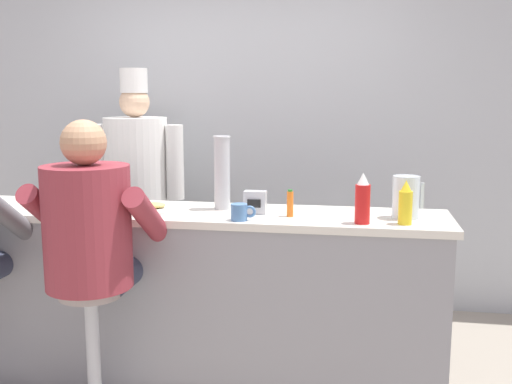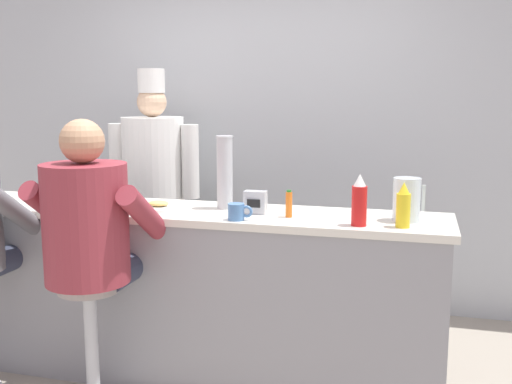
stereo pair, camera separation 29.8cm
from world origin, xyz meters
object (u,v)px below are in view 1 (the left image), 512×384
ketchup_bottle_red (363,200)px  cup_stack_steel (222,173)px  coffee_mug_blue (240,212)px  cook_in_whites_near (137,182)px  breakfast_plate (155,209)px  mustard_bottle_yellow (405,204)px  napkin_dispenser_chrome (255,202)px  diner_seated_maroon (91,233)px  coffee_mug_white (99,203)px  water_pitcher_clear (406,197)px  hot_sauce_bottle_orange (290,204)px

ketchup_bottle_red → cup_stack_steel: (-0.77, 0.25, 0.09)m
coffee_mug_blue → cook_in_whites_near: 1.51m
breakfast_plate → coffee_mug_blue: bearing=-17.6°
mustard_bottle_yellow → breakfast_plate: (-1.33, 0.11, -0.09)m
napkin_dispenser_chrome → diner_seated_maroon: diner_seated_maroon is taller
ketchup_bottle_red → coffee_mug_blue: (-0.61, -0.03, -0.08)m
napkin_dispenser_chrome → cup_stack_steel: bearing=154.3°
coffee_mug_blue → cup_stack_steel: (-0.16, 0.28, 0.16)m
napkin_dispenser_chrome → coffee_mug_white: bearing=-176.7°
cook_in_whites_near → napkin_dispenser_chrome: bearing=-42.7°
ketchup_bottle_red → diner_seated_maroon: size_ratio=0.17×
napkin_dispenser_chrome → diner_seated_maroon: (-0.73, -0.45, -0.09)m
water_pitcher_clear → breakfast_plate: (-1.34, -0.04, -0.10)m
ketchup_bottle_red → water_pitcher_clear: (0.22, 0.17, -0.01)m
breakfast_plate → coffee_mug_white: size_ratio=2.17×
mustard_bottle_yellow → coffee_mug_white: (-1.65, 0.08, -0.06)m
mustard_bottle_yellow → cook_in_whites_near: 2.12m
cup_stack_steel → napkin_dispenser_chrome: (0.20, -0.10, -0.14)m
mustard_bottle_yellow → breakfast_plate: 1.34m
hot_sauce_bottle_orange → coffee_mug_blue: bearing=-149.5°
hot_sauce_bottle_orange → diner_seated_maroon: 1.02m
water_pitcher_clear → cup_stack_steel: 1.00m
cup_stack_steel → napkin_dispenser_chrome: size_ratio=3.30×
mustard_bottle_yellow → water_pitcher_clear: size_ratio=1.00×
breakfast_plate → napkin_dispenser_chrome: bearing=2.4°
mustard_bottle_yellow → cook_in_whites_near: bearing=149.0°
breakfast_plate → coffee_mug_blue: 0.53m
breakfast_plate → diner_seated_maroon: 0.47m
breakfast_plate → coffee_mug_white: bearing=-175.2°
napkin_dispenser_chrome → diner_seated_maroon: bearing=-148.3°
breakfast_plate → diner_seated_maroon: bearing=-112.4°
coffee_mug_blue → diner_seated_maroon: size_ratio=0.09×
hot_sauce_bottle_orange → coffee_mug_white: 1.07m
coffee_mug_blue → water_pitcher_clear: bearing=13.6°
cook_in_whites_near → hot_sauce_bottle_orange: bearing=-39.1°
cup_stack_steel → mustard_bottle_yellow: bearing=-13.3°
mustard_bottle_yellow → coffee_mug_white: size_ratio=1.84×
ketchup_bottle_red → coffee_mug_blue: ketchup_bottle_red is taller
coffee_mug_white → diner_seated_maroon: (0.14, -0.40, -0.07)m
breakfast_plate → coffee_mug_white: 0.32m
water_pitcher_clear → coffee_mug_white: size_ratio=1.85×
napkin_dispenser_chrome → cook_in_whites_near: size_ratio=0.07×
water_pitcher_clear → breakfast_plate: 1.35m
coffee_mug_blue → napkin_dispenser_chrome: napkin_dispenser_chrome is taller
ketchup_bottle_red → coffee_mug_white: bearing=175.9°
coffee_mug_blue → cook_in_whites_near: (-0.99, 1.14, -0.04)m
hot_sauce_bottle_orange → cup_stack_steel: size_ratio=0.35×
water_pitcher_clear → breakfast_plate: size_ratio=0.85×
cup_stack_steel → diner_seated_maroon: (-0.53, -0.55, -0.24)m
diner_seated_maroon → mustard_bottle_yellow: bearing=11.9°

